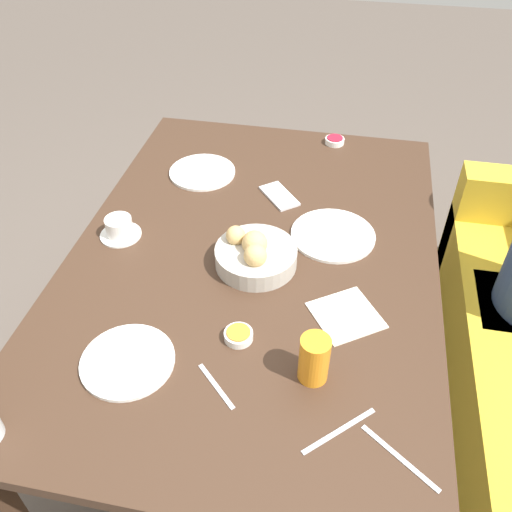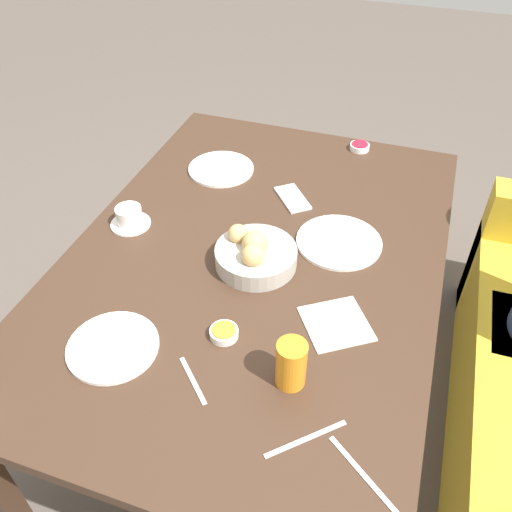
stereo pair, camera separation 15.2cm
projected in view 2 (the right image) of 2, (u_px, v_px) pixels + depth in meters
The scene contains 15 objects.
ground_plane at pixel (255, 396), 2.05m from camera, with size 10.00×10.00×0.00m, color #564C44.
dining_table at pixel (255, 273), 1.63m from camera, with size 1.53×1.06×0.71m.
bread_basket at pixel (255, 254), 1.52m from camera, with size 0.23×0.23×0.11m.
plate_near_left at pixel (221, 169), 1.91m from camera, with size 0.23×0.23×0.01m.
plate_near_right at pixel (113, 347), 1.31m from camera, with size 0.22×0.22×0.01m.
plate_far_center at pixel (339, 242), 1.61m from camera, with size 0.25×0.25×0.01m.
juice_glass at pixel (291, 364), 1.20m from camera, with size 0.07×0.07×0.12m.
coffee_cup at pixel (130, 217), 1.66m from camera, with size 0.12×0.12×0.06m.
jam_bowl_berry at pixel (360, 147), 2.01m from camera, with size 0.07×0.07×0.02m.
jam_bowl_honey at pixel (224, 333), 1.34m from camera, with size 0.07×0.07×0.02m.
fork_silver at pixel (306, 439), 1.13m from camera, with size 0.14×0.15×0.00m.
knife_silver at pixel (362, 474), 1.08m from camera, with size 0.12×0.16×0.00m.
spoon_coffee at pixel (193, 380), 1.24m from camera, with size 0.11×0.11×0.00m.
napkin at pixel (336, 324), 1.37m from camera, with size 0.22×0.22×0.00m.
cell_phone at pixel (292, 198), 1.78m from camera, with size 0.16×0.15×0.01m.
Camera 2 is at (1.12, 0.38, 1.75)m, focal length 38.00 mm.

